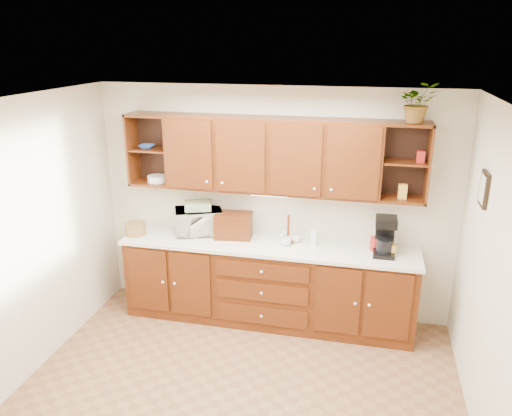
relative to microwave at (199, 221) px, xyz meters
The scene contains 26 objects.
floor 2.08m from the microwave, 61.98° to the right, with size 4.00×4.00×0.00m, color brown.
ceiling 2.34m from the microwave, 61.98° to the right, with size 4.00×4.00×0.00m, color white.
back_wall 0.88m from the microwave, 12.15° to the left, with size 4.00×4.00×0.00m, color beige.
left_wall 1.97m from the microwave, 126.56° to the right, with size 3.50×3.50×0.00m, color beige.
right_wall 3.25m from the microwave, 28.98° to the right, with size 3.50×3.50×0.00m, color beige.
base_cabinets 1.06m from the microwave, ahead, with size 3.20×0.60×0.90m, color #371806.
countertop 0.86m from the microwave, ahead, with size 3.24×0.64×0.04m, color white.
upper_cabinets 1.17m from the microwave, ahead, with size 3.20×0.33×0.80m.
undercabinet_light 0.92m from the microwave, ahead, with size 0.40×0.05×0.03m, color white.
framed_picture 2.99m from the microwave, 13.39° to the right, with size 0.03×0.24×0.30m, color black.
wicker_basket 0.72m from the microwave, 163.50° to the right, with size 0.23×0.23×0.14m, color olive.
microwave is the anchor object (origin of this frame).
towel_stack 0.19m from the microwave, ahead, with size 0.29×0.21×0.09m, color #E9D76E.
wine_bottle 0.37m from the microwave, ahead, with size 0.08×0.08×0.27m, color black.
woven_tray 0.15m from the microwave, 118.06° to the left, with size 0.34×0.34×0.02m, color olive.
bread_box 0.42m from the microwave, ahead, with size 0.41×0.25×0.28m, color #371806.
mug_tree 1.05m from the microwave, ahead, with size 0.30×0.29×0.32m.
canister_red 1.98m from the microwave, ahead, with size 0.11×0.11×0.14m, color #A81D18.
canister_white 1.34m from the microwave, ahead, with size 0.08×0.08×0.17m, color white.
canister_yellow 2.15m from the microwave, ahead, with size 0.08×0.08×0.12m, color gold.
coffee_maker 2.07m from the microwave, ahead, with size 0.21×0.28×0.40m.
bowl_stack 1.01m from the microwave, behind, with size 0.17×0.17×0.04m, color #2A4E9B.
plate_stack 0.67m from the microwave, behind, with size 0.22×0.22×0.07m, color white.
pantry_box_yellow 2.26m from the microwave, ahead, with size 0.08×0.07×0.15m, color gold.
pantry_box_red 2.50m from the microwave, ahead, with size 0.08×0.07×0.12m, color #A81D18.
potted_plant 2.66m from the microwave, ahead, with size 0.35×0.30×0.39m, color #999999.
Camera 1 is at (1.01, -3.48, 3.06)m, focal length 35.00 mm.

